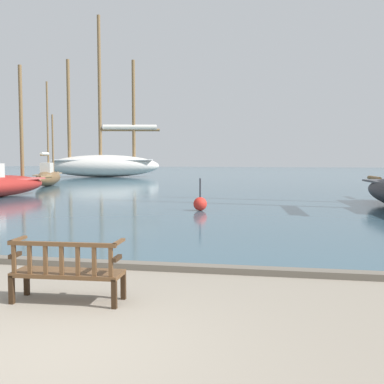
# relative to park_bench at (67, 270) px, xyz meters

# --- Properties ---
(ground_plane) EXTENTS (160.00, 160.00, 0.00)m
(ground_plane) POSITION_rel_park_bench_xyz_m (0.57, -1.66, -0.47)
(ground_plane) COLOR gray
(harbor_water) EXTENTS (100.00, 80.00, 0.08)m
(harbor_water) POSITION_rel_park_bench_xyz_m (0.57, 42.34, -0.43)
(harbor_water) COLOR #385666
(harbor_water) RESTS_ON ground
(quay_edge_kerb) EXTENTS (40.00, 0.30, 0.12)m
(quay_edge_kerb) POSITION_rel_park_bench_xyz_m (0.57, 2.19, -0.41)
(quay_edge_kerb) COLOR #675F54
(quay_edge_kerb) RESTS_ON ground
(park_bench) EXTENTS (1.62, 0.59, 0.92)m
(park_bench) POSITION_rel_park_bench_xyz_m (0.00, 0.00, 0.00)
(park_bench) COLOR #322113
(park_bench) RESTS_ON ground
(sailboat_mid_starboard) EXTENTS (2.53, 6.09, 7.12)m
(sailboat_mid_starboard) POSITION_rel_park_bench_xyz_m (-12.82, 24.31, 0.26)
(sailboat_mid_starboard) COLOR brown
(sailboat_mid_starboard) RESTS_ON harbor_water
(sailboat_far_port) EXTENTS (11.21, 5.57, 15.35)m
(sailboat_far_port) POSITION_rel_park_bench_xyz_m (-13.93, 37.79, 1.03)
(sailboat_far_port) COLOR silver
(sailboat_far_port) RESTS_ON harbor_water
(channel_buoy) EXTENTS (0.51, 0.51, 1.21)m
(channel_buoy) POSITION_rel_park_bench_xyz_m (0.05, 11.23, -0.12)
(channel_buoy) COLOR red
(channel_buoy) RESTS_ON harbor_water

